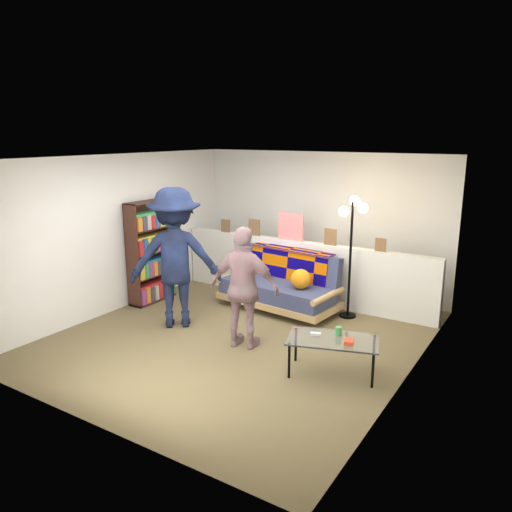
# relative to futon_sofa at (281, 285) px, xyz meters

# --- Properties ---
(ground) EXTENTS (5.00, 5.00, 0.00)m
(ground) POSITION_rel_futon_sofa_xyz_m (0.09, -1.29, -0.38)
(ground) COLOR brown
(ground) RESTS_ON ground
(room_shell) EXTENTS (4.60, 5.05, 2.45)m
(room_shell) POSITION_rel_futon_sofa_xyz_m (0.09, -0.82, 1.29)
(room_shell) COLOR silver
(room_shell) RESTS_ON ground
(half_wall_ledge) EXTENTS (4.45, 0.15, 1.00)m
(half_wall_ledge) POSITION_rel_futon_sofa_xyz_m (0.09, 0.51, 0.12)
(half_wall_ledge) COLOR silver
(half_wall_ledge) RESTS_ON ground
(ledge_decor) EXTENTS (2.97, 0.02, 0.45)m
(ledge_decor) POSITION_rel_futon_sofa_xyz_m (-0.14, 0.49, 0.80)
(ledge_decor) COLOR brown
(ledge_decor) RESTS_ON half_wall_ledge
(futon_sofa) EXTENTS (1.97, 1.09, 0.81)m
(futon_sofa) POSITION_rel_futon_sofa_xyz_m (0.00, 0.00, 0.00)
(futon_sofa) COLOR tan
(futon_sofa) RESTS_ON ground
(bookshelf) EXTENTS (0.28, 0.83, 1.65)m
(bookshelf) POSITION_rel_futon_sofa_xyz_m (-1.99, -0.80, 0.39)
(bookshelf) COLOR black
(bookshelf) RESTS_ON ground
(coffee_table) EXTENTS (1.15, 0.85, 0.53)m
(coffee_table) POSITION_rel_futon_sofa_xyz_m (1.58, -1.62, 0.02)
(coffee_table) COLOR black
(coffee_table) RESTS_ON ground
(floor_lamp) EXTENTS (0.42, 0.35, 1.82)m
(floor_lamp) POSITION_rel_futon_sofa_xyz_m (1.03, 0.24, 0.91)
(floor_lamp) COLOR black
(floor_lamp) RESTS_ON ground
(person_left) EXTENTS (1.46, 1.38, 1.99)m
(person_left) POSITION_rel_futon_sofa_xyz_m (-0.94, -1.39, 0.62)
(person_left) COLOR black
(person_left) RESTS_ON ground
(person_right) EXTENTS (0.98, 0.54, 1.58)m
(person_right) POSITION_rel_futon_sofa_xyz_m (0.31, -1.52, 0.41)
(person_right) COLOR #C68090
(person_right) RESTS_ON ground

